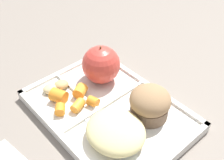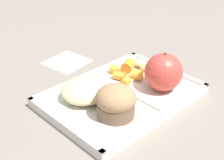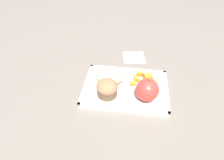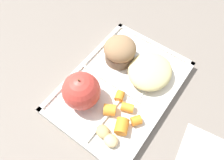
{
  "view_description": "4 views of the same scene",
  "coord_description": "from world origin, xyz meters",
  "px_view_note": "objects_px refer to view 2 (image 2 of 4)",
  "views": [
    {
      "loc": [
        0.29,
        -0.25,
        0.41
      ],
      "look_at": [
        -0.01,
        0.02,
        0.07
      ],
      "focal_mm": 44.62,
      "sensor_mm": 36.0,
      "label": 1
    },
    {
      "loc": [
        0.42,
        0.41,
        0.38
      ],
      "look_at": [
        0.04,
        0.02,
        0.07
      ],
      "focal_mm": 52.52,
      "sensor_mm": 36.0,
      "label": 2
    },
    {
      "loc": [
        -0.02,
        0.53,
        0.52
      ],
      "look_at": [
        0.05,
        -0.0,
        0.04
      ],
      "focal_mm": 30.93,
      "sensor_mm": 36.0,
      "label": 3
    },
    {
      "loc": [
        -0.21,
        -0.13,
        0.46
      ],
      "look_at": [
        -0.02,
        0.01,
        0.05
      ],
      "focal_mm": 35.53,
      "sensor_mm": 36.0,
      "label": 4
    }
  ],
  "objects_px": {
    "green_apple": "(164,72)",
    "bran_muffin": "(116,102)",
    "lunch_tray": "(122,96)",
    "plastic_fork": "(74,100)"
  },
  "relations": [
    {
      "from": "lunch_tray",
      "to": "bran_muffin",
      "type": "relative_size",
      "value": 4.11
    },
    {
      "from": "green_apple",
      "to": "bran_muffin",
      "type": "distance_m",
      "value": 0.14
    },
    {
      "from": "bran_muffin",
      "to": "plastic_fork",
      "type": "xyz_separation_m",
      "value": [
        0.03,
        -0.09,
        -0.03
      ]
    },
    {
      "from": "bran_muffin",
      "to": "plastic_fork",
      "type": "distance_m",
      "value": 0.1
    },
    {
      "from": "plastic_fork",
      "to": "bran_muffin",
      "type": "bearing_deg",
      "value": 105.16
    },
    {
      "from": "lunch_tray",
      "to": "plastic_fork",
      "type": "height_order",
      "value": "lunch_tray"
    },
    {
      "from": "green_apple",
      "to": "bran_muffin",
      "type": "xyz_separation_m",
      "value": [
        0.14,
        0.0,
        -0.01
      ]
    },
    {
      "from": "bran_muffin",
      "to": "plastic_fork",
      "type": "bearing_deg",
      "value": -74.84
    },
    {
      "from": "lunch_tray",
      "to": "bran_muffin",
      "type": "xyz_separation_m",
      "value": [
        0.06,
        0.05,
        0.04
      ]
    },
    {
      "from": "green_apple",
      "to": "plastic_fork",
      "type": "distance_m",
      "value": 0.19
    }
  ]
}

